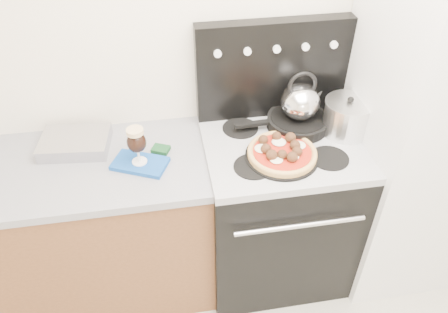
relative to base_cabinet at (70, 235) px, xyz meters
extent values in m
cube|color=#EEE1CA|center=(1.02, 0.30, 0.82)|extent=(3.50, 0.01, 2.50)
cube|color=brown|center=(0.00, 0.00, 0.00)|extent=(1.45, 0.60, 0.86)
cube|color=gray|center=(0.00, 0.00, 0.45)|extent=(1.48, 0.63, 0.04)
cube|color=black|center=(1.10, -0.02, 0.01)|extent=(0.76, 0.65, 0.88)
cube|color=#ADADB2|center=(1.10, -0.02, 0.47)|extent=(0.76, 0.65, 0.04)
cube|color=black|center=(1.10, 0.25, 0.74)|extent=(0.76, 0.08, 0.50)
cube|color=silver|center=(1.80, -0.05, 0.52)|extent=(0.64, 0.68, 1.90)
cube|color=silver|center=(0.12, 0.13, 0.50)|extent=(0.34, 0.27, 0.06)
cube|color=#154AA1|center=(0.42, -0.05, 0.48)|extent=(0.28, 0.23, 0.02)
cylinder|color=black|center=(1.07, -0.13, 0.50)|extent=(0.38, 0.38, 0.01)
cylinder|color=black|center=(1.21, 0.10, 0.52)|extent=(0.32, 0.32, 0.05)
cylinder|color=silver|center=(1.43, 0.01, 0.57)|extent=(0.26, 0.26, 0.16)
camera|label=1|loc=(0.55, -1.62, 1.78)|focal=35.00mm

